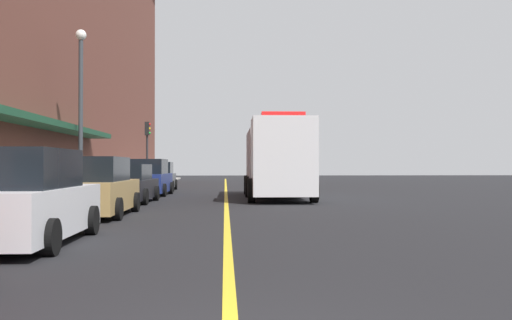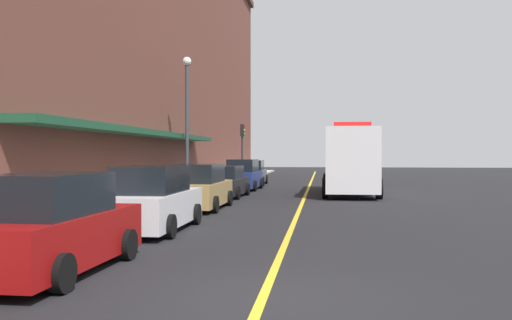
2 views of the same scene
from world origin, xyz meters
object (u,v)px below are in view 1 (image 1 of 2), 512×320
at_px(street_lamp_left, 81,95).
at_px(parked_car_3, 127,185).
at_px(parked_car_4, 150,179).
at_px(parking_meter_0, 122,174).
at_px(parked_car_5, 158,177).
at_px(parking_meter_1, 76,178).
at_px(traffic_light_near, 147,141).
at_px(parked_car_2, 95,188).
at_px(parked_car_1, 27,200).
at_px(box_truck, 276,160).

bearing_deg(street_lamp_left, parked_car_3, -6.36).
xyz_separation_m(parked_car_4, parking_meter_0, (-1.49, 0.48, 0.21)).
xyz_separation_m(parked_car_5, parking_meter_1, (-1.31, -13.91, 0.25)).
bearing_deg(traffic_light_near, parked_car_4, -81.49).
height_order(parked_car_2, parking_meter_1, parked_car_2).
relative_size(parked_car_3, parking_meter_0, 3.36).
relative_size(street_lamp_left, traffic_light_near, 1.61).
relative_size(parked_car_2, parked_car_4, 1.09).
height_order(parked_car_3, parking_meter_0, parked_car_3).
xyz_separation_m(parked_car_4, traffic_light_near, (-1.43, 9.58, 2.30)).
bearing_deg(parked_car_2, parking_meter_0, 7.03).
relative_size(parked_car_5, parking_meter_1, 3.59).
relative_size(parked_car_4, parking_meter_1, 3.32).
height_order(parked_car_5, traffic_light_near, traffic_light_near).
height_order(parked_car_5, street_lamp_left, street_lamp_left).
bearing_deg(parked_car_3, traffic_light_near, 6.88).
xyz_separation_m(parked_car_1, parked_car_2, (-0.09, 6.22, -0.03)).
distance_m(parked_car_3, parking_meter_0, 6.40).
bearing_deg(box_truck, parked_car_3, -63.78).
relative_size(parked_car_5, box_truck, 0.51).
bearing_deg(parking_meter_0, street_lamp_left, -95.67).
bearing_deg(box_truck, traffic_light_near, -147.60).
distance_m(parked_car_2, parked_car_3, 6.05).
xyz_separation_m(parked_car_1, street_lamp_left, (-2.09, 12.48, 3.54)).
height_order(parked_car_3, traffic_light_near, traffic_light_near).
bearing_deg(parked_car_2, street_lamp_left, 18.25).
bearing_deg(parking_meter_1, parked_car_3, 65.24).
distance_m(parked_car_2, parking_meter_0, 12.39).
bearing_deg(parked_car_2, traffic_light_near, 4.12).
relative_size(parked_car_2, box_truck, 0.51).
xyz_separation_m(box_truck, parking_meter_1, (-7.69, -5.91, -0.71)).
height_order(parked_car_3, parked_car_5, parked_car_5).
distance_m(parked_car_1, parked_car_5, 23.32).
bearing_deg(parked_car_2, parked_car_1, -178.63).
bearing_deg(parked_car_1, traffic_light_near, 3.08).
bearing_deg(traffic_light_near, street_lamp_left, -92.50).
bearing_deg(traffic_light_near, parking_meter_0, -90.39).
relative_size(parked_car_4, parking_meter_0, 3.32).
xyz_separation_m(parked_car_1, traffic_light_near, (-1.43, 27.63, 2.30)).
relative_size(parked_car_1, traffic_light_near, 1.11).
bearing_deg(parked_car_3, parking_meter_1, 157.46).
distance_m(box_truck, street_lamp_left, 9.16).
distance_m(parked_car_5, street_lamp_left, 11.58).
height_order(parked_car_4, parking_meter_0, parked_car_4).
xyz_separation_m(box_truck, parking_meter_0, (-7.69, 3.20, -0.71)).
height_order(parked_car_2, parked_car_5, parked_car_2).
height_order(parked_car_1, parked_car_3, parked_car_1).
bearing_deg(parked_car_4, box_truck, -111.83).
relative_size(parked_car_1, parking_meter_1, 3.60).
height_order(parked_car_4, traffic_light_near, traffic_light_near).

